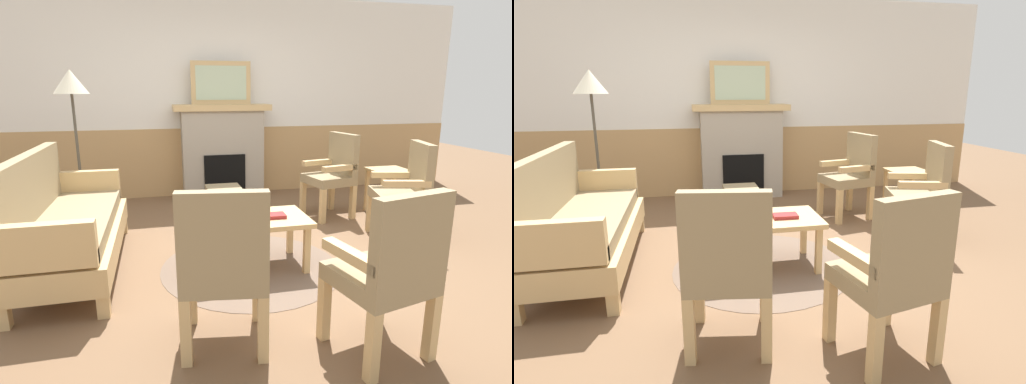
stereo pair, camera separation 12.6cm
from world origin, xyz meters
TOP-DOWN VIEW (x-y plane):
  - ground_plane at (0.00, 0.00)m, footprint 14.00×14.00m
  - wall_back at (0.00, 2.60)m, footprint 7.20×0.14m
  - fireplace at (0.00, 2.35)m, footprint 1.30×0.44m
  - framed_picture at (0.00, 2.35)m, footprint 0.80×0.04m
  - couch at (-1.62, 0.24)m, footprint 0.70×1.80m
  - coffee_table at (-0.15, -0.06)m, footprint 0.96×0.56m
  - round_rug at (-0.15, -0.06)m, footprint 1.52×1.52m
  - book_on_table at (0.04, -0.10)m, footprint 0.21×0.13m
  - footstool at (-0.14, 1.40)m, footprint 0.40×0.40m
  - armchair_near_fireplace at (1.50, 0.24)m, footprint 0.58×0.58m
  - armchair_by_window_left at (1.13, 1.14)m, footprint 0.57×0.57m
  - armchair_front_left at (-0.54, -1.12)m, footprint 0.55×0.55m
  - armchair_front_center at (0.32, -1.40)m, footprint 0.57×0.57m
  - side_table at (1.81, 1.05)m, footprint 0.44×0.44m
  - floor_lamp_by_couch at (-1.72, 1.54)m, footprint 0.36×0.36m

SIDE VIEW (x-z plane):
  - ground_plane at x=0.00m, z-range 0.00..0.00m
  - round_rug at x=-0.15m, z-range 0.00..0.01m
  - footstool at x=-0.14m, z-range 0.10..0.46m
  - coffee_table at x=-0.15m, z-range 0.17..0.61m
  - couch at x=-1.62m, z-range -0.09..0.89m
  - side_table at x=1.81m, z-range 0.16..0.71m
  - book_on_table at x=0.04m, z-range 0.44..0.47m
  - armchair_near_fireplace at x=1.50m, z-range 0.05..1.03m
  - armchair_by_window_left at x=1.13m, z-range 0.05..1.03m
  - armchair_front_left at x=-0.54m, z-range 0.05..1.03m
  - armchair_front_center at x=0.32m, z-range 0.05..1.03m
  - fireplace at x=0.00m, z-range 0.01..1.29m
  - wall_back at x=0.00m, z-range -0.04..2.66m
  - floor_lamp_by_couch at x=-1.72m, z-range 0.61..2.29m
  - framed_picture at x=0.00m, z-range 1.28..1.84m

